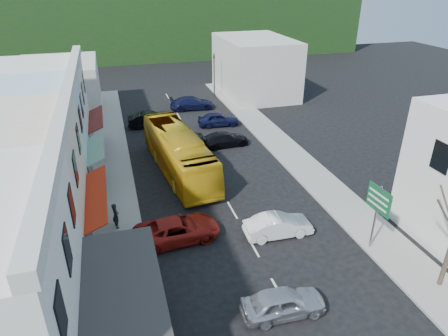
# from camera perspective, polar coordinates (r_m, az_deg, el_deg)

# --- Properties ---
(ground) EXTENTS (120.00, 120.00, 0.00)m
(ground) POSITION_cam_1_polar(r_m,az_deg,el_deg) (23.82, 4.09, -10.99)
(ground) COLOR black
(ground) RESTS_ON ground
(sidewalk_left) EXTENTS (3.00, 52.00, 0.15)m
(sidewalk_left) POSITION_cam_1_polar(r_m,az_deg,el_deg) (31.17, -15.48, -2.06)
(sidewalk_left) COLOR gray
(sidewalk_left) RESTS_ON ground
(sidewalk_right) EXTENTS (3.00, 52.00, 0.15)m
(sidewalk_right) POSITION_cam_1_polar(r_m,az_deg,el_deg) (34.31, 10.23, 1.24)
(sidewalk_right) COLOR gray
(sidewalk_right) RESTS_ON ground
(shopfront_row) EXTENTS (8.25, 30.00, 8.00)m
(shopfront_row) POSITION_cam_1_polar(r_m,az_deg,el_deg) (25.58, -27.28, -0.83)
(shopfront_row) COLOR silver
(shopfront_row) RESTS_ON ground
(distant_block_left) EXTENTS (8.00, 10.00, 6.00)m
(distant_block_left) POSITION_cam_1_polar(r_m,az_deg,el_deg) (46.38, -22.37, 10.21)
(distant_block_left) COLOR #B7B2A8
(distant_block_left) RESTS_ON ground
(distant_block_right) EXTENTS (8.00, 12.00, 7.00)m
(distant_block_right) POSITION_cam_1_polar(r_m,az_deg,el_deg) (52.04, 4.42, 14.25)
(distant_block_right) COLOR #B7B2A8
(distant_block_right) RESTS_ON ground
(hillside) EXTENTS (80.00, 26.00, 14.00)m
(hillside) POSITION_cam_1_polar(r_m,az_deg,el_deg) (83.27, -13.22, 20.52)
(hillside) COLOR black
(hillside) RESTS_ON ground
(bus) EXTENTS (3.76, 11.80, 3.10)m
(bus) POSITION_cam_1_polar(r_m,az_deg,el_deg) (31.41, -6.51, 2.03)
(bus) COLOR gold
(bus) RESTS_ON ground
(car_silver) EXTENTS (4.45, 1.94, 1.40)m
(car_silver) POSITION_cam_1_polar(r_m,az_deg,el_deg) (19.62, 8.46, -18.45)
(car_silver) COLOR silver
(car_silver) RESTS_ON ground
(car_white) EXTENTS (4.44, 1.90, 1.40)m
(car_white) POSITION_cam_1_polar(r_m,az_deg,el_deg) (24.41, 7.73, -8.13)
(car_white) COLOR silver
(car_white) RESTS_ON ground
(car_red) EXTENTS (4.74, 2.28, 1.40)m
(car_red) POSITION_cam_1_polar(r_m,az_deg,el_deg) (23.98, -6.66, -8.76)
(car_red) COLOR maroon
(car_red) RESTS_ON ground
(car_black_near) EXTENTS (4.62, 2.17, 1.40)m
(car_black_near) POSITION_cam_1_polar(r_m,az_deg,el_deg) (36.31, 0.09, 4.21)
(car_black_near) COLOR black
(car_black_near) RESTS_ON ground
(car_navy_mid) EXTENTS (4.53, 2.14, 1.40)m
(car_navy_mid) POSITION_cam_1_polar(r_m,az_deg,el_deg) (41.21, -0.81, 6.97)
(car_navy_mid) COLOR black
(car_navy_mid) RESTS_ON ground
(car_black_far) EXTENTS (4.49, 2.02, 1.40)m
(car_black_far) POSITION_cam_1_polar(r_m,az_deg,el_deg) (41.64, -10.39, 6.75)
(car_black_far) COLOR black
(car_black_far) RESTS_ON ground
(car_navy_far) EXTENTS (4.60, 2.09, 1.40)m
(car_navy_far) POSITION_cam_1_polar(r_m,az_deg,el_deg) (46.50, -4.60, 9.19)
(car_navy_far) COLOR black
(car_navy_far) RESTS_ON ground
(pedestrian_left) EXTENTS (0.51, 0.67, 1.70)m
(pedestrian_left) POSITION_cam_1_polar(r_m,az_deg,el_deg) (25.43, -15.22, -6.54)
(pedestrian_left) COLOR black
(pedestrian_left) RESTS_ON sidewalk_left
(direction_sign) EXTENTS (0.41, 1.87, 4.10)m
(direction_sign) POSITION_cam_1_polar(r_m,az_deg,el_deg) (23.88, 20.77, -6.79)
(direction_sign) COLOR #11562B
(direction_sign) RESTS_ON ground
(traffic_signal) EXTENTS (0.63, 1.12, 5.33)m
(traffic_signal) POSITION_cam_1_polar(r_m,az_deg,el_deg) (51.09, -1.41, 13.13)
(traffic_signal) COLOR black
(traffic_signal) RESTS_ON ground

